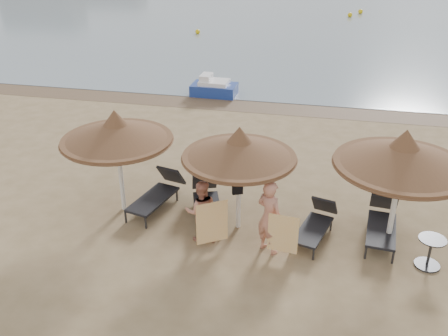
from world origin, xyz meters
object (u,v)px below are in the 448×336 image
at_px(person_right, 270,211).
at_px(lounger_far_right, 382,221).
at_px(lounger_far_left, 158,192).
at_px(pedal_boat, 214,88).
at_px(palapa_center, 239,149).
at_px(person_left, 201,207).
at_px(palapa_right, 403,155).
at_px(side_table, 429,253).
at_px(lounger_near_right, 316,223).
at_px(lounger_near_left, 207,200).
at_px(palapa_left, 116,132).

bearing_deg(person_right, lounger_far_right, -123.35).
relative_size(lounger_far_left, pedal_boat, 1.08).
height_order(palapa_center, lounger_far_right, palapa_center).
bearing_deg(person_left, lounger_far_left, -57.22).
xyz_separation_m(palapa_right, pedal_boat, (-6.68, 10.21, -2.08)).
relative_size(palapa_center, lounger_far_right, 1.34).
distance_m(side_table, person_right, 3.72).
relative_size(lounger_near_right, side_table, 2.61).
bearing_deg(person_right, pedal_boat, -38.31).
bearing_deg(lounger_far_left, pedal_boat, 107.82).
bearing_deg(lounger_far_right, lounger_near_left, -175.51).
distance_m(palapa_right, person_right, 3.21).
relative_size(lounger_near_right, lounger_far_right, 0.93).
bearing_deg(person_left, person_right, 159.19).
distance_m(palapa_right, lounger_near_left, 5.07).
bearing_deg(lounger_far_right, lounger_far_left, -176.62).
height_order(palapa_left, side_table, palapa_left).
bearing_deg(palapa_left, palapa_right, -2.20).
xyz_separation_m(side_table, person_right, (-3.64, -0.17, 0.74)).
bearing_deg(lounger_near_right, palapa_center, -163.35).
height_order(lounger_near_right, side_table, lounger_near_right).
distance_m(palapa_center, palapa_right, 3.69).
bearing_deg(lounger_near_right, palapa_left, -166.26).
distance_m(palapa_center, lounger_far_left, 3.00).
bearing_deg(lounger_far_right, person_left, -160.24).
bearing_deg(palapa_left, person_left, -21.22).
xyz_separation_m(side_table, pedal_boat, (-7.51, 10.84, -0.01)).
relative_size(palapa_center, pedal_boat, 1.39).
height_order(palapa_right, lounger_near_right, palapa_right).
relative_size(palapa_left, pedal_boat, 1.44).
height_order(lounger_far_left, lounger_near_left, lounger_far_left).
height_order(lounger_far_left, person_right, person_right).
bearing_deg(palapa_right, person_left, -171.38).
distance_m(palapa_right, person_left, 4.75).
relative_size(side_table, pedal_boat, 0.37).
bearing_deg(person_right, palapa_center, -11.42).
distance_m(lounger_far_left, person_left, 2.10).
distance_m(palapa_left, person_right, 4.39).
height_order(palapa_center, lounger_far_left, palapa_center).
height_order(lounger_near_left, side_table, lounger_near_left).
height_order(lounger_far_right, pedal_boat, pedal_boat).
bearing_deg(side_table, lounger_near_right, 164.58).
distance_m(palapa_left, palapa_center, 3.21).
xyz_separation_m(lounger_near_right, side_table, (2.56, -0.71, -0.02)).
relative_size(lounger_near_left, pedal_boat, 1.07).
bearing_deg(pedal_boat, side_table, -53.51).
bearing_deg(palapa_center, side_table, -8.52).
xyz_separation_m(lounger_near_left, person_right, (1.82, -1.30, 0.68)).
relative_size(lounger_near_right, pedal_boat, 0.96).
distance_m(palapa_left, lounger_far_left, 2.09).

